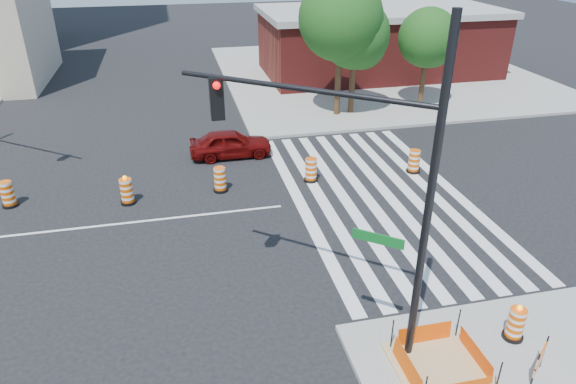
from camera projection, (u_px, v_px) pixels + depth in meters
The scene contains 18 objects.
ground at pixel (90, 227), 18.41m from camera, with size 120.00×120.00×0.00m, color black.
sidewalk_ne at pixel (376, 73), 37.50m from camera, with size 22.00×22.00×0.15m, color gray.
crosswalk_east at pixel (377, 195), 20.56m from camera, with size 6.75×13.50×0.01m.
lane_centerline at pixel (90, 227), 18.41m from camera, with size 14.00×0.12×0.01m, color silver.
excavation_pit at pixel (441, 366), 12.29m from camera, with size 2.20×2.20×0.90m.
brick_storefront at pixel (379, 42), 36.47m from camera, with size 16.50×8.50×4.60m.
red_coupe at pixel (231, 144), 23.80m from camera, with size 1.52×3.77×1.28m, color #580807.
signal_pole_se at pixel (354, 162), 11.22m from camera, with size 4.90×3.99×8.17m.
pit_drum at pixel (515, 324), 13.06m from camera, with size 0.53×0.53×1.05m.
barricade at pixel (540, 359), 11.88m from camera, with size 0.66×0.54×0.96m.
tree_north_c at pixel (341, 23), 26.88m from camera, with size 4.45×4.45×7.57m.
tree_north_d at pixel (355, 38), 27.54m from camera, with size 3.75×3.74×6.36m.
tree_north_e at pixel (428, 41), 29.09m from camera, with size 3.36×3.35×5.69m.
median_drum_2 at pixel (8, 195), 19.59m from camera, with size 0.60×0.60×1.02m.
median_drum_3 at pixel (127, 192), 19.79m from camera, with size 0.60×0.60×1.18m.
median_drum_4 at pixel (220, 180), 20.73m from camera, with size 0.60×0.60×1.02m.
median_drum_5 at pixel (311, 171), 21.54m from camera, with size 0.60×0.60×1.02m.
median_drum_6 at pixel (414, 162), 22.32m from camera, with size 0.60×0.60×1.02m.
Camera 1 is at (3.44, -16.95, 9.59)m, focal length 32.00 mm.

